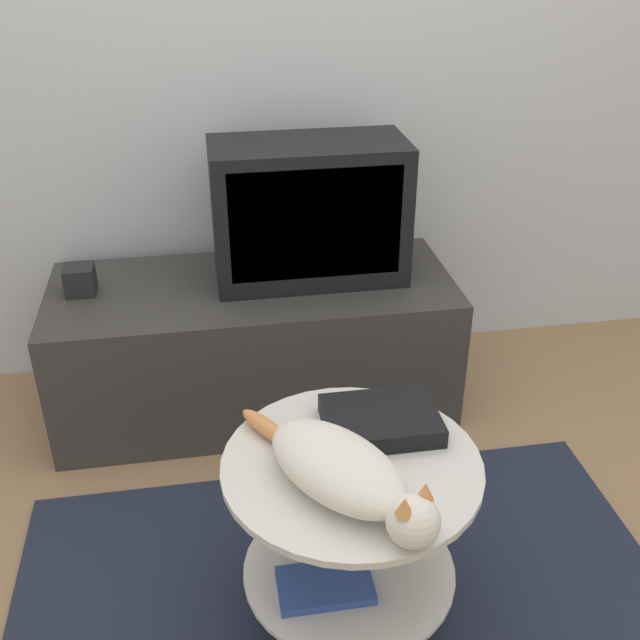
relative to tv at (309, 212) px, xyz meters
name	(u,v)px	position (x,y,z in m)	size (l,w,h in m)	color
ground_plane	(346,609)	(-0.06, -1.00, -0.72)	(12.00, 12.00, 0.00)	#93704C
wall_back	(273,11)	(-0.06, 0.34, 0.58)	(8.00, 0.05, 2.60)	silver
rug	(346,606)	(-0.06, -1.00, -0.71)	(1.73, 1.07, 0.02)	#1E2333
tv_stand	(255,345)	(-0.20, -0.04, -0.48)	(1.37, 0.57, 0.48)	#33302D
tv	(309,212)	(0.00, 0.00, 0.00)	(0.64, 0.31, 0.47)	black
speaker	(80,280)	(-0.76, -0.01, -0.19)	(0.10, 0.10, 0.10)	black
coffee_table	(348,521)	(-0.07, -1.03, -0.38)	(0.59, 0.59, 0.49)	#B2B2B7
dvd_box	(381,420)	(0.03, -0.92, -0.18)	(0.27, 0.20, 0.05)	black
cat	(345,472)	(-0.10, -1.12, -0.15)	(0.38, 0.52, 0.13)	silver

